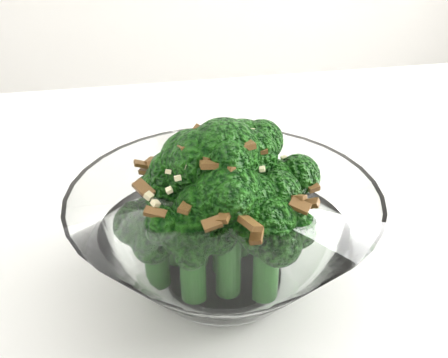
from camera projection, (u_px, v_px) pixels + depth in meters
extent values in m
cube|color=white|center=(317.00, 201.00, 0.59)|extent=(1.27, 0.90, 0.04)
cylinder|color=white|center=(224.00, 277.00, 0.43)|extent=(0.10, 0.10, 0.01)
cylinder|color=#1F5A17|center=(224.00, 224.00, 0.41)|extent=(0.02, 0.02, 0.10)
sphere|color=#1B5810|center=(224.00, 156.00, 0.37)|extent=(0.06, 0.06, 0.06)
cylinder|color=#1F5A17|center=(176.00, 232.00, 0.42)|extent=(0.02, 0.02, 0.06)
sphere|color=#1B5810|center=(173.00, 188.00, 0.40)|extent=(0.05, 0.05, 0.05)
cylinder|color=#1F5A17|center=(157.00, 262.00, 0.40)|extent=(0.02, 0.02, 0.04)
sphere|color=#1B5810|center=(154.00, 227.00, 0.39)|extent=(0.05, 0.05, 0.05)
cylinder|color=#1F5A17|center=(193.00, 272.00, 0.38)|extent=(0.02, 0.02, 0.06)
sphere|color=#1B5810|center=(191.00, 230.00, 0.36)|extent=(0.05, 0.05, 0.05)
cylinder|color=#1F5A17|center=(228.00, 252.00, 0.39)|extent=(0.02, 0.02, 0.08)
sphere|color=#1B5810|center=(229.00, 193.00, 0.36)|extent=(0.05, 0.05, 0.05)
cylinder|color=#1F5A17|center=(275.00, 220.00, 0.45)|extent=(0.02, 0.02, 0.05)
sphere|color=#1B5810|center=(277.00, 188.00, 0.43)|extent=(0.04, 0.04, 0.04)
cylinder|color=#1F5A17|center=(270.00, 235.00, 0.42)|extent=(0.02, 0.02, 0.07)
sphere|color=#1B5810|center=(273.00, 189.00, 0.40)|extent=(0.05, 0.05, 0.05)
cylinder|color=#1F5A17|center=(240.00, 211.00, 0.43)|extent=(0.02, 0.02, 0.09)
sphere|color=#1B5810|center=(242.00, 152.00, 0.40)|extent=(0.05, 0.05, 0.05)
cylinder|color=#1F5A17|center=(224.00, 212.00, 0.46)|extent=(0.02, 0.02, 0.05)
sphere|color=#1B5810|center=(224.00, 179.00, 0.44)|extent=(0.04, 0.04, 0.04)
cylinder|color=#1F5A17|center=(196.00, 223.00, 0.42)|extent=(0.02, 0.02, 0.08)
sphere|color=#1B5810|center=(194.00, 164.00, 0.39)|extent=(0.06, 0.06, 0.06)
cylinder|color=#1F5A17|center=(266.00, 270.00, 0.38)|extent=(0.02, 0.02, 0.06)
sphere|color=#1B5810|center=(268.00, 226.00, 0.36)|extent=(0.05, 0.05, 0.05)
cube|color=brown|center=(300.00, 206.00, 0.35)|extent=(0.02, 0.02, 0.01)
cube|color=brown|center=(220.00, 144.00, 0.44)|extent=(0.01, 0.02, 0.00)
cube|color=brown|center=(257.00, 235.00, 0.33)|extent=(0.01, 0.02, 0.01)
cube|color=brown|center=(189.00, 148.00, 0.43)|extent=(0.02, 0.01, 0.01)
cube|color=brown|center=(294.00, 197.00, 0.36)|extent=(0.02, 0.02, 0.01)
cube|color=brown|center=(158.00, 164.00, 0.39)|extent=(0.02, 0.01, 0.01)
cube|color=brown|center=(213.00, 165.00, 0.34)|extent=(0.02, 0.01, 0.01)
cube|color=brown|center=(268.00, 145.00, 0.42)|extent=(0.02, 0.01, 0.01)
cube|color=brown|center=(212.00, 224.00, 0.33)|extent=(0.01, 0.01, 0.01)
cube|color=brown|center=(149.00, 168.00, 0.41)|extent=(0.02, 0.02, 0.00)
cube|color=brown|center=(144.00, 189.00, 0.36)|extent=(0.02, 0.02, 0.01)
cube|color=brown|center=(258.00, 152.00, 0.37)|extent=(0.01, 0.01, 0.01)
cube|color=brown|center=(145.00, 165.00, 0.40)|extent=(0.02, 0.01, 0.01)
cube|color=brown|center=(254.00, 145.00, 0.37)|extent=(0.02, 0.01, 0.01)
cube|color=brown|center=(239.00, 146.00, 0.44)|extent=(0.01, 0.02, 0.01)
cube|color=brown|center=(190.00, 146.00, 0.36)|extent=(0.02, 0.01, 0.01)
cube|color=brown|center=(249.00, 138.00, 0.37)|extent=(0.02, 0.02, 0.01)
cube|color=brown|center=(188.00, 146.00, 0.38)|extent=(0.02, 0.01, 0.01)
cube|color=brown|center=(208.00, 139.00, 0.42)|extent=(0.02, 0.02, 0.01)
cube|color=brown|center=(308.00, 204.00, 0.36)|extent=(0.02, 0.01, 0.01)
cube|color=brown|center=(224.00, 216.00, 0.33)|extent=(0.01, 0.02, 0.01)
cube|color=brown|center=(189.00, 147.00, 0.43)|extent=(0.02, 0.01, 0.01)
cube|color=brown|center=(310.00, 184.00, 0.39)|extent=(0.01, 0.02, 0.01)
cube|color=brown|center=(240.00, 133.00, 0.39)|extent=(0.01, 0.02, 0.01)
cube|color=brown|center=(207.00, 159.00, 0.35)|extent=(0.02, 0.02, 0.01)
cube|color=brown|center=(162.00, 163.00, 0.39)|extent=(0.02, 0.02, 0.01)
cube|color=brown|center=(246.00, 144.00, 0.35)|extent=(0.01, 0.02, 0.01)
cube|color=brown|center=(265.00, 146.00, 0.38)|extent=(0.01, 0.01, 0.01)
cube|color=brown|center=(186.00, 149.00, 0.37)|extent=(0.02, 0.01, 0.01)
cube|color=brown|center=(184.00, 144.00, 0.39)|extent=(0.02, 0.02, 0.01)
cube|color=brown|center=(216.00, 175.00, 0.35)|extent=(0.02, 0.01, 0.01)
cube|color=brown|center=(235.00, 168.00, 0.35)|extent=(0.02, 0.01, 0.01)
cube|color=brown|center=(155.00, 213.00, 0.35)|extent=(0.02, 0.01, 0.01)
cube|color=brown|center=(153.00, 160.00, 0.40)|extent=(0.02, 0.02, 0.01)
cube|color=brown|center=(250.00, 224.00, 0.33)|extent=(0.02, 0.02, 0.01)
cube|color=brown|center=(196.00, 135.00, 0.37)|extent=(0.02, 0.02, 0.01)
cube|color=brown|center=(185.00, 208.00, 0.34)|extent=(0.01, 0.02, 0.01)
cube|color=brown|center=(205.00, 138.00, 0.43)|extent=(0.01, 0.01, 0.01)
cube|color=brown|center=(253.00, 135.00, 0.38)|extent=(0.01, 0.02, 0.01)
cube|color=beige|center=(229.00, 181.00, 0.34)|extent=(0.01, 0.01, 0.00)
cube|color=beige|center=(178.00, 178.00, 0.35)|extent=(0.01, 0.01, 0.01)
cube|color=beige|center=(149.00, 196.00, 0.36)|extent=(0.01, 0.01, 0.01)
cube|color=beige|center=(238.00, 144.00, 0.36)|extent=(0.00, 0.01, 0.00)
cube|color=beige|center=(214.00, 137.00, 0.36)|extent=(0.01, 0.01, 0.01)
cube|color=beige|center=(168.00, 172.00, 0.36)|extent=(0.01, 0.01, 0.01)
cube|color=beige|center=(169.00, 190.00, 0.35)|extent=(0.01, 0.00, 0.01)
cube|color=beige|center=(155.00, 203.00, 0.35)|extent=(0.01, 0.01, 0.01)
cube|color=beige|center=(239.00, 189.00, 0.34)|extent=(0.01, 0.01, 0.01)
cube|color=beige|center=(284.00, 158.00, 0.40)|extent=(0.00, 0.00, 0.00)
cube|color=beige|center=(251.00, 132.00, 0.38)|extent=(0.01, 0.01, 0.00)
cube|color=beige|center=(246.00, 134.00, 0.40)|extent=(0.01, 0.01, 0.01)
cube|color=beige|center=(189.00, 167.00, 0.35)|extent=(0.01, 0.01, 0.01)
cube|color=beige|center=(262.00, 169.00, 0.35)|extent=(0.01, 0.00, 0.00)
cube|color=beige|center=(261.00, 139.00, 0.37)|extent=(0.01, 0.01, 0.00)
cube|color=beige|center=(191.00, 141.00, 0.40)|extent=(0.01, 0.01, 0.00)
cube|color=beige|center=(273.00, 153.00, 0.38)|extent=(0.00, 0.01, 0.00)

